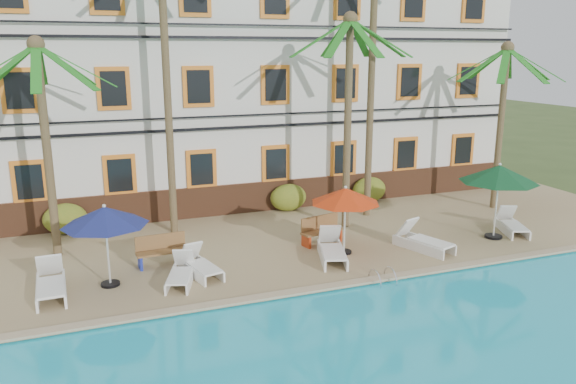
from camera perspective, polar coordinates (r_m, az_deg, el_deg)
name	(u,v)px	position (r m, az deg, el deg)	size (l,w,h in m)	color
ground	(307,285)	(16.34, 1.95, -9.42)	(100.00, 100.00, 0.00)	#384C23
pool_deck	(255,230)	(20.70, -3.36, -3.89)	(30.00, 12.00, 0.25)	tan
pool_coping	(320,288)	(15.47, 3.26, -9.71)	(30.00, 0.35, 0.06)	tan
hotel_building	(218,79)	(24.51, -7.08, 11.35)	(25.40, 6.44, 10.22)	silver
palm_a	(43,117)	(18.29, -23.59, 7.04)	(4.33, 4.33, 6.72)	brown
palm_b	(165,52)	(19.50, -12.37, 13.71)	(4.33, 4.33, 9.95)	brown
palm_c	(348,92)	(19.91, 6.16, 10.08)	(4.33, 4.33, 7.58)	brown
palm_d	(373,46)	(21.44, 8.58, 14.44)	(4.33, 4.33, 10.32)	brown
palm_e	(503,101)	(23.95, 20.97, 8.60)	(4.33, 4.33, 6.65)	brown
shrub_left	(65,219)	(21.22, -21.69, -2.55)	(1.50, 0.90, 1.10)	#1B5618
shrub_mid	(288,197)	(22.56, 0.03, -0.56)	(1.50, 0.90, 1.10)	#1B5618
shrub_right	(369,190)	(24.05, 8.24, 0.23)	(1.50, 0.90, 1.10)	#1B5618
umbrella_blue	(105,217)	(15.79, -18.11, -2.39)	(2.32, 2.32, 2.32)	black
umbrella_red	(345,196)	(17.58, 5.85, -0.40)	(2.21, 2.21, 2.21)	black
umbrella_green	(499,174)	(20.17, 20.66, 1.71)	(2.64, 2.64, 2.64)	black
lounger_a	(51,284)	(16.25, -22.96, -8.59)	(0.79, 2.06, 0.96)	white
lounger_b	(181,273)	(16.06, -10.81, -8.10)	(1.16, 1.86, 0.83)	white
lounger_c	(200,265)	(16.51, -8.93, -7.36)	(1.05, 1.90, 0.85)	white
lounger_d	(332,250)	(17.48, 4.49, -5.86)	(1.31, 2.16, 0.96)	white
lounger_e	(423,240)	(18.78, 13.52, -4.80)	(1.34, 2.13, 0.95)	white
lounger_f	(511,224)	(21.51, 21.75, -3.07)	(1.29, 1.96, 0.87)	white
bench_left	(161,250)	(17.37, -12.76, -5.75)	(1.53, 0.56, 0.93)	olive
bench_right	(321,230)	(18.85, 3.34, -3.83)	(1.57, 0.81, 0.93)	olive
pool_ladder	(382,281)	(16.20, 9.57, -8.87)	(0.54, 0.74, 0.74)	silver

